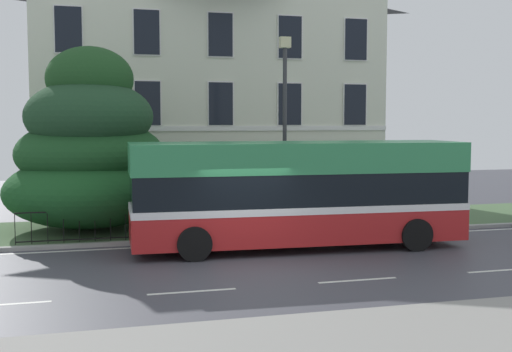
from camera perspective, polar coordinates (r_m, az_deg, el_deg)
ground_plane at (r=17.87m, az=-0.67°, el=-7.50°), size 60.00×56.00×0.18m
georgian_townhouse at (r=31.50m, az=-4.72°, el=8.05°), size 15.36×8.53×10.85m
iron_verge_railing at (r=21.41m, az=0.51°, el=-3.70°), size 15.25×0.04×0.97m
evergreen_tree at (r=22.85m, az=-14.31°, el=1.94°), size 5.64×5.64×6.18m
single_decker_bus at (r=19.53m, az=3.69°, el=-1.45°), size 10.02×3.06×3.17m
street_lamp_post at (r=22.07m, az=2.52°, el=4.93°), size 0.36×0.24×6.46m
litter_bin at (r=24.25m, az=14.33°, el=-2.77°), size 0.48×0.48×1.06m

